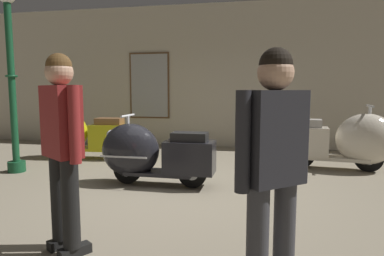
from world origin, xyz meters
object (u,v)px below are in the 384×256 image
at_px(scooter_1, 148,153).
at_px(visitor_0, 62,140).
at_px(lamppost, 11,77).
at_px(scooter_2, 346,141).
at_px(visitor_1, 273,162).
at_px(scooter_0, 79,134).

bearing_deg(scooter_1, visitor_0, 90.33).
bearing_deg(lamppost, scooter_2, 12.30).
height_order(lamppost, visitor_0, lamppost).
relative_size(scooter_2, visitor_1, 1.17).
bearing_deg(visitor_1, visitor_0, 37.37).
distance_m(visitor_0, visitor_1, 1.71).
bearing_deg(visitor_1, scooter_1, -5.61).
distance_m(scooter_0, visitor_1, 5.48).
xyz_separation_m(visitor_0, visitor_1, (1.66, -0.41, -0.03)).
bearing_deg(lamppost, scooter_0, 70.95).
distance_m(scooter_0, scooter_2, 5.04).
height_order(scooter_0, scooter_1, scooter_0).
xyz_separation_m(scooter_2, visitor_1, (-1.41, -4.00, 0.42)).
bearing_deg(scooter_0, scooter_1, 138.13).
bearing_deg(scooter_1, lamppost, -6.28).
relative_size(scooter_0, scooter_2, 0.94).
height_order(scooter_2, visitor_0, visitor_0).
bearing_deg(visitor_0, visitor_1, -69.37).
bearing_deg(visitor_0, scooter_2, -6.13).
distance_m(scooter_2, lamppost, 5.71).
bearing_deg(lamppost, scooter_1, -7.30).
relative_size(lamppost, visitor_1, 1.87).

